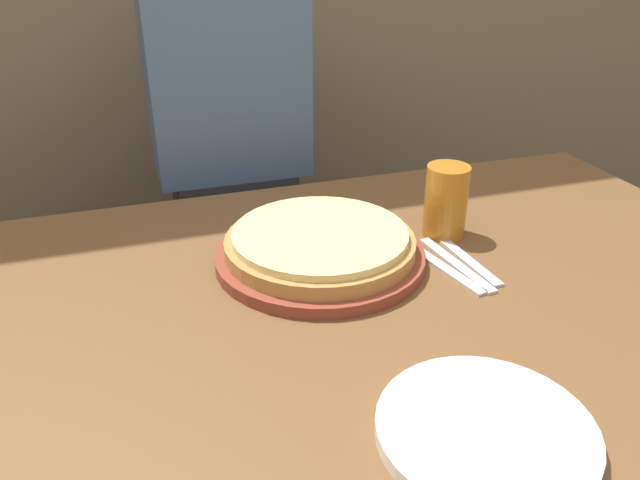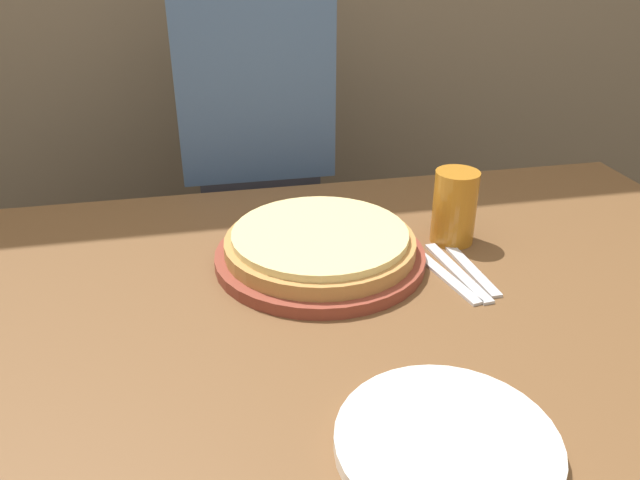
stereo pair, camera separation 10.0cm
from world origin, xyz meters
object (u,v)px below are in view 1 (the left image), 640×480
Objects in this scene: beer_glass at (446,198)px; dinner_plate at (485,431)px; spoon at (470,262)px; diner_person at (233,188)px; fork at (442,267)px; pizza_on_board at (320,248)px; dinner_knife at (456,264)px.

beer_glass is 0.54× the size of dinner_plate.
spoon is 0.67m from diner_person.
fork is at bearing 68.87° from dinner_plate.
pizza_on_board is 2.08× the size of spoon.
dinner_plate is (-0.19, -0.45, -0.06)m from beer_glass.
dinner_plate is 1.23× the size of dinner_knife.
beer_glass reaches higher than fork.
fork is at bearing -24.21° from pizza_on_board.
dinner_plate is at bearing -84.49° from diner_person.
beer_glass is 0.50m from dinner_plate.
beer_glass is at bearing -60.09° from diner_person.
pizza_on_board is at bearing 96.26° from dinner_plate.
beer_glass is at bearing 6.81° from pizza_on_board.
beer_glass reaches higher than dinner_plate.
spoon is (0.05, 0.00, 0.00)m from fork.
dinner_knife is (0.20, -0.08, -0.02)m from pizza_on_board.
pizza_on_board is at bearing -85.10° from diner_person.
beer_glass is at bearing 72.39° from dinner_knife.
pizza_on_board is 0.43m from dinner_plate.
fork is 1.17× the size of spoon.
diner_person reaches higher than spoon.
beer_glass is at bearing 66.97° from dinner_plate.
dinner_knife is at bearing -21.53° from pizza_on_board.
spoon is (-0.01, -0.11, -0.07)m from beer_glass.
beer_glass reaches higher than dinner_knife.
fork is (-0.06, -0.11, -0.07)m from beer_glass.
dinner_plate is at bearing -113.03° from beer_glass.
pizza_on_board is 0.26× the size of diner_person.
pizza_on_board is 0.24m from beer_glass.
beer_glass is at bearing 84.94° from spoon.
pizza_on_board is 0.24m from spoon.
fork is (0.18, -0.08, -0.02)m from pizza_on_board.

